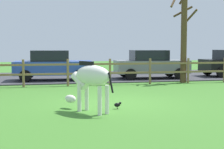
{
  "coord_description": "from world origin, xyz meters",
  "views": [
    {
      "loc": [
        -2.32,
        -10.64,
        1.83
      ],
      "look_at": [
        0.07,
        0.6,
        0.87
      ],
      "focal_mm": 54.37,
      "sensor_mm": 36.0,
      "label": 1
    }
  ],
  "objects": [
    {
      "name": "parked_car_grey",
      "position": [
        3.69,
        7.25,
        0.84
      ],
      "size": [
        4.08,
        2.04,
        1.56
      ],
      "color": "slate",
      "rests_on": "parking_asphalt"
    },
    {
      "name": "parking_asphalt",
      "position": [
        0.0,
        9.3,
        0.03
      ],
      "size": [
        28.0,
        7.4,
        0.05
      ],
      "primitive_type": "cube",
      "color": "#38383D",
      "rests_on": "ground_plane"
    },
    {
      "name": "parked_car_blue",
      "position": [
        -1.68,
        7.36,
        0.84
      ],
      "size": [
        4.1,
        2.08,
        1.56
      ],
      "color": "#2D4CAD",
      "rests_on": "parking_asphalt"
    },
    {
      "name": "bare_tree",
      "position": [
        4.73,
        5.24,
        2.43
      ],
      "size": [
        1.44,
        0.94,
        5.13
      ],
      "color": "#513A23",
      "rests_on": "ground_plane"
    },
    {
      "name": "crow_on_grass",
      "position": [
        -0.12,
        -1.11,
        0.13
      ],
      "size": [
        0.21,
        0.1,
        0.2
      ],
      "color": "black",
      "rests_on": "ground_plane"
    },
    {
      "name": "zebra",
      "position": [
        -0.96,
        -1.43,
        0.93
      ],
      "size": [
        1.31,
        1.65,
        1.41
      ],
      "color": "white",
      "rests_on": "ground_plane"
    },
    {
      "name": "ground_plane",
      "position": [
        0.0,
        0.0,
        0.0
      ],
      "size": [
        60.0,
        60.0,
        0.0
      ],
      "primitive_type": "plane",
      "color": "#3D7528"
    },
    {
      "name": "paddock_fence",
      "position": [
        -0.08,
        5.0,
        0.71
      ],
      "size": [
        21.96,
        0.11,
        1.24
      ],
      "color": "olive",
      "rests_on": "ground_plane"
    }
  ]
}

